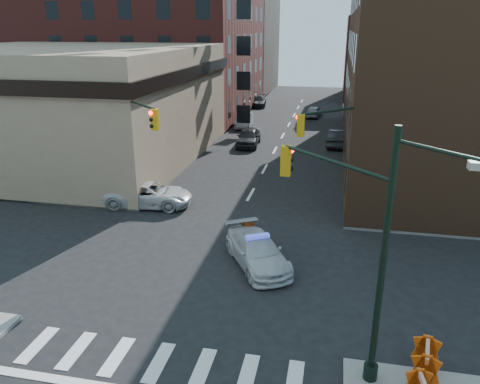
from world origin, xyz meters
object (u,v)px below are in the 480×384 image
at_px(police_car, 257,251).
at_px(pedestrian_a, 125,189).
at_px(pickup, 149,194).
at_px(parked_car_enear, 338,138).
at_px(barrel_bank, 154,199).
at_px(barricade_nw_a, 118,197).
at_px(parked_car_wfar, 244,120).
at_px(pedestrian_b, 126,177).
at_px(parked_car_wnear, 248,137).
at_px(barrel_road, 248,233).
at_px(barricade_se_a, 426,360).

distance_m(police_car, pedestrian_a, 11.39).
height_order(pickup, parked_car_enear, parked_car_enear).
xyz_separation_m(pickup, pedestrian_a, (-1.61, 0.14, 0.19)).
relative_size(barrel_bank, barricade_nw_a, 0.72).
bearing_deg(parked_car_wfar, pedestrian_a, -101.10).
distance_m(pickup, pedestrian_b, 3.46).
bearing_deg(parked_car_wfar, parked_car_wnear, -80.94).
bearing_deg(pedestrian_a, parked_car_enear, 84.79).
height_order(pickup, pedestrian_a, pedestrian_a).
xyz_separation_m(police_car, barrel_bank, (-7.56, 6.17, -0.25)).
bearing_deg(parked_car_enear, barrel_road, 84.71).
bearing_deg(parked_car_wnear, pedestrian_b, -114.82).
relative_size(pickup, pedestrian_b, 3.33).
height_order(parked_car_wnear, barrel_road, parked_car_wnear).
distance_m(parked_car_wfar, barrel_bank, 24.69).
bearing_deg(pedestrian_b, barrel_bank, -26.76).
height_order(pickup, parked_car_wnear, parked_car_wnear).
bearing_deg(barricade_se_a, barrel_road, 51.28).
height_order(barrel_bank, barricade_se_a, barricade_se_a).
xyz_separation_m(pickup, parked_car_enear, (11.30, 18.04, 0.03)).
bearing_deg(parked_car_enear, barricade_nw_a, 60.40).
relative_size(police_car, parked_car_wfar, 1.06).
bearing_deg(pedestrian_a, pedestrian_b, 145.04).
xyz_separation_m(parked_car_wfar, barrel_bank, (-0.84, -24.68, -0.30)).
bearing_deg(parked_car_wfar, barrel_bank, -96.66).
distance_m(pedestrian_a, pedestrian_b, 2.37).
xyz_separation_m(parked_car_wnear, barrel_bank, (-2.83, -16.54, -0.37)).
bearing_deg(pedestrian_b, police_car, -27.07).
xyz_separation_m(police_car, barrel_road, (-0.87, 2.22, -0.13)).
bearing_deg(pickup, parked_car_enear, -37.59).
distance_m(parked_car_wfar, pedestrian_b, 22.66).
bearing_deg(police_car, parked_car_wnear, 71.45).
height_order(pedestrian_a, barrel_road, pedestrian_a).
distance_m(parked_car_wfar, barricade_se_a, 39.35).
bearing_deg(pedestrian_a, barrel_road, 4.99).
xyz_separation_m(parked_car_wfar, pedestrian_a, (-2.75, -24.51, 0.17)).
relative_size(barrel_bank, barricade_se_a, 0.69).
relative_size(parked_car_wnear, pedestrian_a, 3.11).
bearing_deg(parked_car_enear, police_car, 87.70).
distance_m(pedestrian_a, barrel_bank, 1.97).
distance_m(pedestrian_b, barricade_se_a, 22.41).
bearing_deg(barricade_se_a, parked_car_wfar, 29.96).
xyz_separation_m(police_car, pedestrian_b, (-10.44, 8.49, 0.24)).
bearing_deg(parked_car_enear, parked_car_wfar, -27.27).
distance_m(parked_car_wfar, pedestrian_a, 24.66).
xyz_separation_m(parked_car_wfar, barrel_road, (5.85, -28.63, -0.18)).
bearing_deg(police_car, pickup, 111.45).
height_order(parked_car_wnear, barricade_nw_a, parked_car_wnear).
height_order(police_car, barricade_se_a, police_car).
relative_size(police_car, pickup, 0.92).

